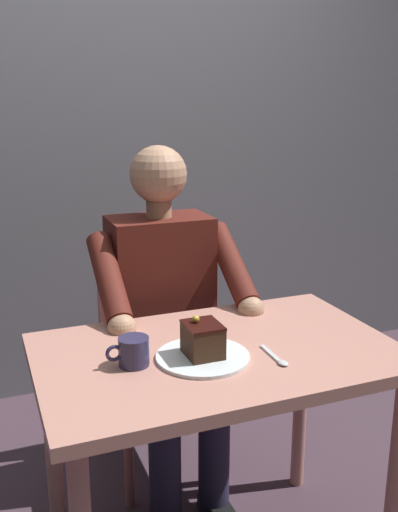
{
  "coord_description": "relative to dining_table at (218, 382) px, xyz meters",
  "views": [
    {
      "loc": [
        0.6,
        1.37,
        1.42
      ],
      "look_at": [
        0.02,
        -0.1,
        0.99
      ],
      "focal_mm": 40.06,
      "sensor_mm": 36.0,
      "label": 1
    }
  ],
  "objects": [
    {
      "name": "coffee_cup",
      "position": [
        0.25,
        0.01,
        0.14
      ],
      "size": [
        0.12,
        0.08,
        0.08
      ],
      "color": "#2E2A4B",
      "rests_on": "dining_table"
    },
    {
      "name": "seated_person",
      "position": [
        0.0,
        -0.46,
        0.03
      ],
      "size": [
        0.53,
        0.58,
        1.28
      ],
      "color": "#541D16",
      "rests_on": "ground"
    },
    {
      "name": "dessert_plate",
      "position": [
        0.06,
        0.04,
        0.11
      ],
      "size": [
        0.26,
        0.26,
        0.01
      ],
      "primitive_type": "cylinder",
      "color": "white",
      "rests_on": "dining_table"
    },
    {
      "name": "dessert_spoon",
      "position": [
        -0.12,
        0.12,
        0.11
      ],
      "size": [
        0.03,
        0.14,
        0.01
      ],
      "color": "silver",
      "rests_on": "dining_table"
    },
    {
      "name": "dining_table",
      "position": [
        0.0,
        0.0,
        0.0
      ],
      "size": [
        1.02,
        0.64,
        0.74
      ],
      "color": "tan",
      "rests_on": "ground"
    },
    {
      "name": "chair",
      "position": [
        0.0,
        -0.63,
        -0.14
      ],
      "size": [
        0.42,
        0.42,
        0.9
      ],
      "color": "#BC7069",
      "rests_on": "ground"
    },
    {
      "name": "cake_slice",
      "position": [
        0.06,
        0.04,
        0.16
      ],
      "size": [
        0.09,
        0.11,
        0.11
      ],
      "color": "#382113",
      "rests_on": "dessert_plate"
    },
    {
      "name": "cafe_rear_panel",
      "position": [
        0.0,
        -1.42,
        0.86
      ],
      "size": [
        6.4,
        0.12,
        3.0
      ],
      "primitive_type": "cube",
      "color": "gray",
      "rests_on": "ground"
    }
  ]
}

